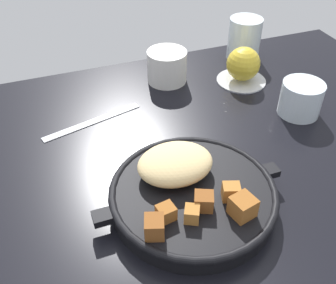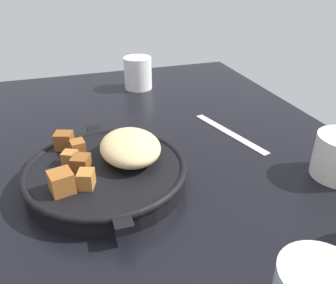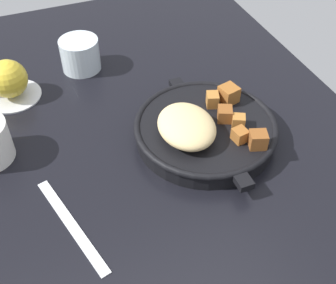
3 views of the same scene
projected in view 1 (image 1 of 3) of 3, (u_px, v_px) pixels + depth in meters
ground_plane at (172, 172)px, 67.85cm from camera, size 118.54×77.62×2.40cm
cast_iron_skillet at (189, 192)px, 59.17cm from camera, size 29.60×25.25×7.32cm
saucer_plate at (241, 80)px, 89.05cm from camera, size 11.02×11.02×0.60cm
red_apple at (243, 64)px, 86.52cm from camera, size 7.40×7.40×7.40cm
butter_knife at (93, 121)px, 76.98cm from camera, size 20.13×6.70×0.36cm
water_glass_short at (301, 99)px, 77.41cm from camera, size 8.17×8.17×6.76cm
ceramic_mug_white at (167, 66)px, 87.17cm from camera, size 8.75×8.75×7.10cm
water_glass_tall at (244, 38)px, 95.13cm from camera, size 7.85×7.85×9.84cm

